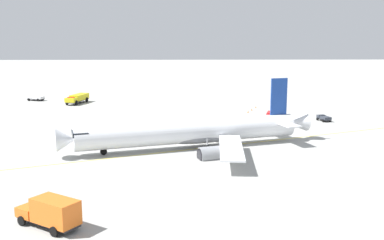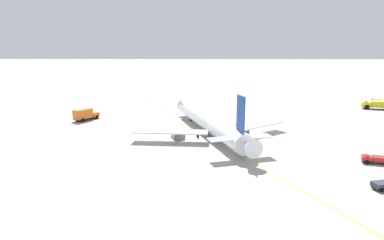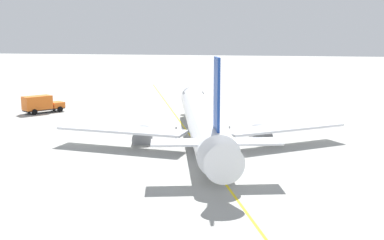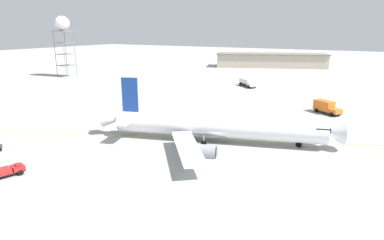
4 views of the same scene
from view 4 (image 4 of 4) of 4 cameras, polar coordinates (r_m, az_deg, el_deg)
name	(u,v)px [view 4 (image 4 of 4)]	position (r m, az deg, el deg)	size (l,w,h in m)	color
ground_plane	(217,144)	(60.50, 4.29, -4.16)	(600.00, 600.00, 0.00)	#9E9E99
airliner_main	(214,128)	(61.14, 3.87, -1.32)	(43.59, 34.59, 12.09)	white
catering_truck_truck	(326,107)	(88.24, 22.08, 2.13)	(7.26, 6.02, 3.10)	#232326
ops_pickup_truck	(4,172)	(54.08, -29.66, -7.77)	(3.24, 5.54, 1.41)	#232326
fuel_tanker_truck	(247,82)	(121.98, 9.41, 6.42)	(8.37, 7.64, 2.87)	#232326
radar_tower	(62,26)	(155.93, -21.41, 14.79)	(6.55, 6.55, 25.53)	slate
terminal_shed	(271,60)	(188.27, 13.41, 9.99)	(60.53, 35.87, 7.42)	#B2A893
taxiway_centreline	(244,141)	(62.93, 9.03, -3.53)	(126.25, 53.26, 0.01)	yellow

